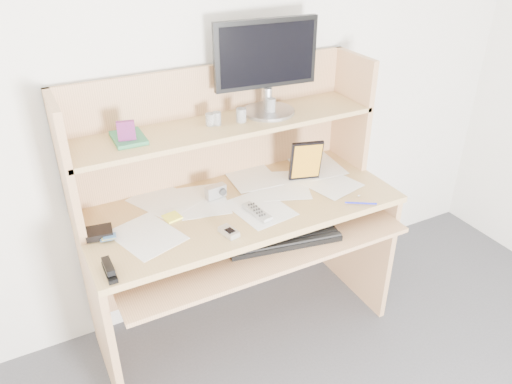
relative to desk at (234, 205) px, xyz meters
name	(u,v)px	position (x,y,z in m)	size (l,w,h in m)	color
back_wall	(208,75)	(0.00, 0.24, 0.56)	(3.60, 0.04, 2.50)	white
desk	(234,205)	(0.00, 0.00, 0.00)	(1.40, 0.70, 1.30)	tan
paper_clutter	(242,203)	(0.00, -0.08, 0.06)	(1.32, 0.54, 0.01)	white
keyboard	(282,236)	(0.09, -0.29, -0.03)	(0.52, 0.26, 0.03)	black
tv_remote	(257,212)	(0.02, -0.20, 0.07)	(0.05, 0.16, 0.02)	#9A9995
flip_phone	(229,231)	(-0.15, -0.28, 0.07)	(0.05, 0.09, 0.02)	silver
stapler	(109,269)	(-0.64, -0.31, 0.08)	(0.03, 0.12, 0.04)	black
wallet	(99,233)	(-0.62, -0.05, 0.07)	(0.10, 0.09, 0.03)	black
sticky_note_pad	(172,217)	(-0.32, -0.05, 0.06)	(0.07, 0.07, 0.01)	#F9FC42
digital_camera	(216,191)	(-0.08, 0.01, 0.09)	(0.09, 0.04, 0.06)	#A3A2A5
game_case	(306,161)	(0.36, -0.04, 0.17)	(0.15, 0.02, 0.21)	black
blue_pen	(361,203)	(0.46, -0.34, 0.07)	(0.01, 0.01, 0.14)	#191DBF
card_box	(126,133)	(-0.44, 0.05, 0.43)	(0.07, 0.02, 0.10)	maroon
shelf_book	(129,138)	(-0.42, 0.08, 0.40)	(0.12, 0.17, 0.02)	#337F5A
chip_stack_a	(241,115)	(0.07, 0.05, 0.42)	(0.04, 0.04, 0.06)	black
chip_stack_b	(217,119)	(-0.04, 0.06, 0.42)	(0.04, 0.04, 0.06)	white
chip_stack_c	(210,119)	(-0.07, 0.07, 0.41)	(0.04, 0.04, 0.05)	black
chip_stack_d	(271,107)	(0.22, 0.06, 0.42)	(0.04, 0.04, 0.08)	white
monitor	(267,64)	(0.22, 0.11, 0.61)	(0.48, 0.24, 0.41)	#9F9FA4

